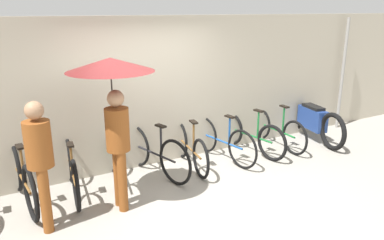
{
  "coord_description": "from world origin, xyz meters",
  "views": [
    {
      "loc": [
        -2.34,
        -4.19,
        2.69
      ],
      "look_at": [
        0.48,
        0.75,
        1.0
      ],
      "focal_mm": 35.0,
      "sensor_mm": 36.0,
      "label": 1
    }
  ],
  "objects": [
    {
      "name": "awning_pole",
      "position": [
        4.83,
        1.45,
        1.26
      ],
      "size": [
        0.07,
        0.07,
        2.52
      ],
      "color": "gray",
      "rests_on": "ground"
    },
    {
      "name": "parked_bicycle_5",
      "position": [
        0.68,
        1.18,
        0.36
      ],
      "size": [
        0.45,
        1.66,
        1.04
      ],
      "rotation": [
        0.0,
        0.0,
        1.42
      ],
      "color": "black",
      "rests_on": "ground"
    },
    {
      "name": "parked_bicycle_1",
      "position": [
        -2.04,
        1.2,
        0.4
      ],
      "size": [
        0.44,
        1.82,
        1.11
      ],
      "rotation": [
        0.0,
        0.0,
        1.65
      ],
      "color": "black",
      "rests_on": "ground"
    },
    {
      "name": "ground_plane",
      "position": [
        0.0,
        0.0,
        0.0
      ],
      "size": [
        30.0,
        30.0,
        0.0
      ],
      "primitive_type": "plane",
      "color": "gray"
    },
    {
      "name": "motorcycle",
      "position": [
        3.67,
        1.17,
        0.43
      ],
      "size": [
        0.69,
        2.1,
        0.94
      ],
      "rotation": [
        0.0,
        0.0,
        1.36
      ],
      "color": "black",
      "rests_on": "ground"
    },
    {
      "name": "pedestrian_leading",
      "position": [
        -1.86,
        0.37,
        0.98
      ],
      "size": [
        0.32,
        0.32,
        1.67
      ],
      "rotation": [
        0.0,
        0.0,
        -0.08
      ],
      "color": "brown",
      "rests_on": "ground"
    },
    {
      "name": "back_wall",
      "position": [
        0.0,
        1.67,
        1.3
      ],
      "size": [
        14.38,
        0.12,
        2.6
      ],
      "color": "#B2A893",
      "rests_on": "ground"
    },
    {
      "name": "parked_bicycle_4",
      "position": [
        -0.0,
        1.19,
        0.39
      ],
      "size": [
        0.59,
        1.75,
        1.01
      ],
      "rotation": [
        0.0,
        0.0,
        1.82
      ],
      "color": "black",
      "rests_on": "ground"
    },
    {
      "name": "parked_bicycle_7",
      "position": [
        2.03,
        1.21,
        0.36
      ],
      "size": [
        0.45,
        1.77,
        1.0
      ],
      "rotation": [
        0.0,
        0.0,
        1.71
      ],
      "color": "black",
      "rests_on": "ground"
    },
    {
      "name": "parked_bicycle_2",
      "position": [
        -1.36,
        1.16,
        0.38
      ],
      "size": [
        0.44,
        1.74,
        1.02
      ],
      "rotation": [
        0.0,
        0.0,
        1.45
      ],
      "color": "black",
      "rests_on": "ground"
    },
    {
      "name": "parked_bicycle_8",
      "position": [
        2.71,
        1.22,
        0.36
      ],
      "size": [
        0.44,
        1.75,
        1.0
      ],
      "rotation": [
        0.0,
        0.0,
        1.53
      ],
      "color": "black",
      "rests_on": "ground"
    },
    {
      "name": "pedestrian_center",
      "position": [
        -0.86,
        0.5,
        1.71
      ],
      "size": [
        1.16,
        1.16,
        2.09
      ],
      "rotation": [
        0.0,
        0.0,
        -0.02
      ],
      "color": "brown",
      "rests_on": "ground"
    },
    {
      "name": "parked_bicycle_6",
      "position": [
        1.36,
        1.17,
        0.37
      ],
      "size": [
        0.44,
        1.72,
        1.06
      ],
      "rotation": [
        0.0,
        0.0,
        1.72
      ],
      "color": "black",
      "rests_on": "ground"
    },
    {
      "name": "parked_bicycle_3",
      "position": [
        -0.68,
        1.15,
        0.37
      ],
      "size": [
        0.52,
        1.69,
        1.06
      ],
      "rotation": [
        0.0,
        0.0,
        1.37
      ],
      "color": "black",
      "rests_on": "ground"
    }
  ]
}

